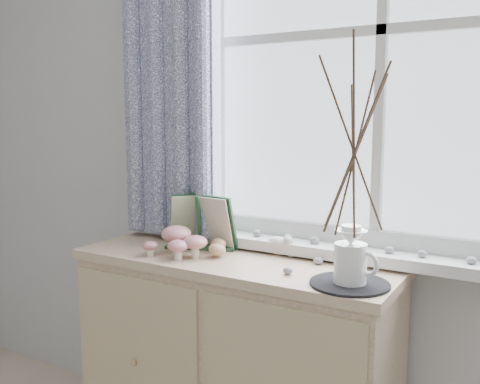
{
  "coord_description": "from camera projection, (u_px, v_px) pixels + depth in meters",
  "views": [
    {
      "loc": [
        0.83,
        0.12,
        1.36
      ],
      "look_at": [
        -0.1,
        1.7,
        1.1
      ],
      "focal_mm": 40.0,
      "sensor_mm": 36.0,
      "label": 1
    }
  ],
  "objects": [
    {
      "name": "songbird_figurine",
      "position": [
        278.0,
        244.0,
        1.98
      ],
      "size": [
        0.16,
        0.1,
        0.08
      ],
      "primitive_type": null,
      "rotation": [
        0.0,
        0.0,
        -0.24
      ],
      "color": "silver",
      "rests_on": "sideboard"
    },
    {
      "name": "twig_pitcher",
      "position": [
        354.0,
        144.0,
        1.57
      ],
      "size": [
        0.34,
        0.34,
        0.75
      ],
      "rotation": [
        0.0,
        0.0,
        -0.36
      ],
      "color": "white",
      "rests_on": "crocheted_doily"
    },
    {
      "name": "wooden_eggs",
      "position": [
        218.0,
        247.0,
        1.98
      ],
      "size": [
        0.1,
        0.12,
        0.07
      ],
      "color": "tan",
      "rests_on": "sideboard"
    },
    {
      "name": "sideboard_pebbles",
      "position": [
        312.0,
        266.0,
        1.8
      ],
      "size": [
        0.33,
        0.23,
        0.02
      ],
      "color": "gray",
      "rests_on": "sideboard"
    },
    {
      "name": "sideboard",
      "position": [
        235.0,
        367.0,
        2.01
      ],
      "size": [
        1.2,
        0.45,
        0.85
      ],
      "color": "beige",
      "rests_on": "ground"
    },
    {
      "name": "crocheted_doily",
      "position": [
        350.0,
        284.0,
        1.63
      ],
      "size": [
        0.24,
        0.24,
        0.01
      ],
      "primitive_type": "cylinder",
      "color": "black",
      "rests_on": "sideboard"
    },
    {
      "name": "toadstool_cluster",
      "position": [
        179.0,
        240.0,
        1.96
      ],
      "size": [
        0.23,
        0.17,
        0.11
      ],
      "color": "white",
      "rests_on": "sideboard"
    },
    {
      "name": "botanical_book",
      "position": [
        197.0,
        221.0,
        2.05
      ],
      "size": [
        0.34,
        0.23,
        0.22
      ],
      "primitive_type": null,
      "rotation": [
        0.0,
        0.0,
        0.35
      ],
      "color": "#204329",
      "rests_on": "sideboard"
    }
  ]
}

